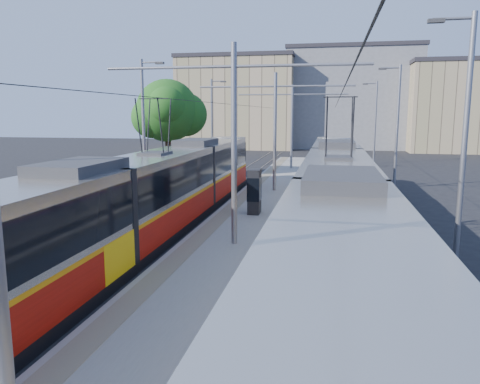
# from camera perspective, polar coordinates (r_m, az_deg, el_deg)

# --- Properties ---
(ground) EXTENTS (160.00, 160.00, 0.00)m
(ground) POSITION_cam_1_polar(r_m,az_deg,el_deg) (9.98, -10.72, -20.19)
(ground) COLOR black
(ground) RESTS_ON ground
(platform) EXTENTS (4.00, 50.00, 0.30)m
(platform) POSITION_cam_1_polar(r_m,az_deg,el_deg) (25.68, 3.38, -1.18)
(platform) COLOR gray
(platform) RESTS_ON ground
(tactile_strip_left) EXTENTS (0.70, 50.00, 0.01)m
(tactile_strip_left) POSITION_cam_1_polar(r_m,az_deg,el_deg) (25.88, 0.21, -0.73)
(tactile_strip_left) COLOR gray
(tactile_strip_left) RESTS_ON platform
(tactile_strip_right) EXTENTS (0.70, 50.00, 0.01)m
(tactile_strip_right) POSITION_cam_1_polar(r_m,az_deg,el_deg) (25.51, 6.62, -0.94)
(tactile_strip_right) COLOR gray
(tactile_strip_right) RESTS_ON platform
(rails) EXTENTS (8.71, 70.00, 0.03)m
(rails) POSITION_cam_1_polar(r_m,az_deg,el_deg) (25.71, 3.38, -1.47)
(rails) COLOR gray
(rails) RESTS_ON ground
(tram_left) EXTENTS (2.43, 29.11, 5.50)m
(tram_left) POSITION_cam_1_polar(r_m,az_deg,el_deg) (19.33, -10.16, -0.17)
(tram_left) COLOR black
(tram_left) RESTS_ON ground
(tram_right) EXTENTS (2.43, 32.02, 5.50)m
(tram_right) POSITION_cam_1_polar(r_m,az_deg,el_deg) (17.47, 11.73, -0.77)
(tram_right) COLOR black
(tram_right) RESTS_ON ground
(catenary) EXTENTS (9.20, 70.00, 7.00)m
(catenary) POSITION_cam_1_polar(r_m,az_deg,el_deg) (22.42, 2.51, 8.52)
(catenary) COLOR gray
(catenary) RESTS_ON platform
(street_lamps) EXTENTS (15.18, 38.22, 8.00)m
(street_lamps) POSITION_cam_1_polar(r_m,az_deg,el_deg) (29.21, 4.53, 8.07)
(street_lamps) COLOR gray
(street_lamps) RESTS_ON ground
(shelter) EXTENTS (0.59, 0.95, 2.08)m
(shelter) POSITION_cam_1_polar(r_m,az_deg,el_deg) (21.75, 1.77, 0.20)
(shelter) COLOR black
(shelter) RESTS_ON platform
(tree) EXTENTS (5.13, 4.74, 7.45)m
(tree) POSITION_cam_1_polar(r_m,az_deg,el_deg) (35.88, -8.29, 9.64)
(tree) COLOR #382314
(tree) RESTS_ON ground
(building_left) EXTENTS (16.32, 12.24, 12.91)m
(building_left) POSITION_cam_1_polar(r_m,az_deg,el_deg) (69.33, -0.05, 10.83)
(building_left) COLOR tan
(building_left) RESTS_ON ground
(building_centre) EXTENTS (18.36, 14.28, 14.11)m
(building_centre) POSITION_cam_1_polar(r_m,az_deg,el_deg) (72.09, 13.41, 11.00)
(building_centre) COLOR gray
(building_centre) RESTS_ON ground
(building_right) EXTENTS (14.28, 10.20, 11.62)m
(building_right) POSITION_cam_1_polar(r_m,az_deg,el_deg) (68.09, 25.58, 9.39)
(building_right) COLOR tan
(building_right) RESTS_ON ground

